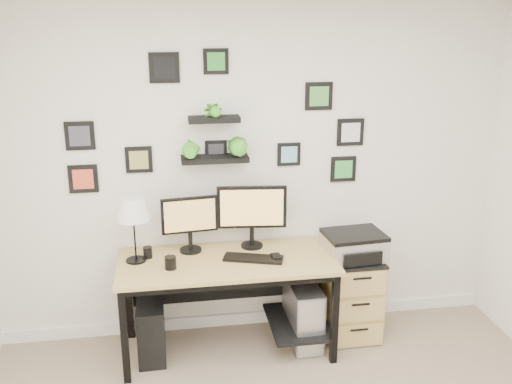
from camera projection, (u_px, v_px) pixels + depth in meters
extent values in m
plane|color=silver|center=(253.00, 173.00, 4.42)|extent=(4.00, 0.00, 4.00)
cube|color=white|center=(253.00, 317.00, 4.78)|extent=(4.00, 0.03, 0.10)
cube|color=tan|center=(227.00, 262.00, 4.21)|extent=(1.60, 0.70, 0.03)
cube|color=black|center=(227.00, 267.00, 4.22)|extent=(1.54, 0.64, 0.05)
cube|color=black|center=(223.00, 276.00, 4.60)|extent=(1.44, 0.02, 0.41)
cube|color=black|center=(298.00, 322.00, 4.46)|extent=(0.45, 0.63, 0.03)
cube|color=black|center=(124.00, 337.00, 3.92)|extent=(0.05, 0.05, 0.72)
cube|color=black|center=(129.00, 296.00, 4.48)|extent=(0.05, 0.05, 0.72)
cube|color=black|center=(335.00, 319.00, 4.15)|extent=(0.05, 0.05, 0.72)
cube|color=black|center=(314.00, 282.00, 4.72)|extent=(0.05, 0.05, 0.72)
cylinder|color=black|center=(191.00, 250.00, 4.35)|extent=(0.18, 0.18, 0.02)
cylinder|color=black|center=(190.00, 241.00, 4.33)|extent=(0.04, 0.04, 0.15)
cube|color=black|center=(190.00, 215.00, 4.26)|extent=(0.43, 0.07, 0.28)
cube|color=tan|center=(190.00, 216.00, 4.25)|extent=(0.38, 0.05, 0.24)
cylinder|color=black|center=(252.00, 245.00, 4.44)|extent=(0.19, 0.19, 0.02)
cylinder|color=black|center=(252.00, 236.00, 4.42)|extent=(0.04, 0.04, 0.15)
cube|color=black|center=(252.00, 207.00, 4.34)|extent=(0.53, 0.09, 0.33)
cube|color=tan|center=(252.00, 208.00, 4.32)|extent=(0.48, 0.06, 0.29)
cube|color=black|center=(253.00, 258.00, 4.20)|extent=(0.46, 0.27, 0.02)
cube|color=black|center=(276.00, 257.00, 4.21)|extent=(0.08, 0.11, 0.03)
cylinder|color=black|center=(136.00, 260.00, 4.18)|extent=(0.15, 0.15, 0.01)
cylinder|color=black|center=(134.00, 232.00, 4.11)|extent=(0.01, 0.01, 0.44)
cone|color=white|center=(133.00, 209.00, 4.06)|extent=(0.24, 0.24, 0.17)
cylinder|color=black|center=(171.00, 263.00, 4.04)|extent=(0.08, 0.08, 0.09)
cylinder|color=black|center=(148.00, 252.00, 4.22)|extent=(0.07, 0.07, 0.09)
cube|color=black|center=(151.00, 328.00, 4.29)|extent=(0.20, 0.45, 0.45)
cube|color=gray|center=(303.00, 313.00, 4.46)|extent=(0.23, 0.50, 0.49)
cube|color=silver|center=(311.00, 329.00, 4.22)|extent=(0.20, 0.01, 0.46)
cube|color=tan|center=(349.00, 295.00, 4.57)|extent=(0.42, 0.50, 0.65)
cube|color=black|center=(351.00, 257.00, 4.47)|extent=(0.43, 0.51, 0.02)
cube|color=tan|center=(358.00, 336.00, 4.40)|extent=(0.39, 0.02, 0.18)
cylinder|color=black|center=(359.00, 330.00, 4.36)|extent=(0.14, 0.02, 0.02)
cube|color=tan|center=(360.00, 311.00, 4.33)|extent=(0.39, 0.02, 0.18)
cylinder|color=black|center=(361.00, 305.00, 4.30)|extent=(0.14, 0.02, 0.02)
cube|color=tan|center=(361.00, 285.00, 4.27)|extent=(0.39, 0.02, 0.18)
cylinder|color=black|center=(362.00, 279.00, 4.24)|extent=(0.14, 0.02, 0.02)
cube|color=silver|center=(354.00, 247.00, 4.41)|extent=(0.47, 0.38, 0.17)
cube|color=black|center=(354.00, 235.00, 4.38)|extent=(0.47, 0.38, 0.03)
cube|color=black|center=(363.00, 259.00, 4.25)|extent=(0.31, 0.04, 0.10)
cube|color=black|center=(215.00, 159.00, 4.25)|extent=(0.50, 0.18, 0.04)
cube|color=black|center=(214.00, 119.00, 4.15)|extent=(0.38, 0.15, 0.04)
imported|color=green|center=(191.00, 139.00, 4.18)|extent=(0.15, 0.12, 0.27)
imported|color=green|center=(237.00, 138.00, 4.23)|extent=(0.15, 0.15, 0.27)
imported|color=green|center=(214.00, 99.00, 4.11)|extent=(0.13, 0.09, 0.25)
cube|color=black|center=(139.00, 160.00, 4.24)|extent=(0.20, 0.02, 0.20)
cube|color=olive|center=(139.00, 160.00, 4.23)|extent=(0.14, 0.00, 0.14)
cube|color=black|center=(216.00, 151.00, 4.31)|extent=(0.16, 0.02, 0.16)
cube|color=#2C2A30|center=(216.00, 151.00, 4.30)|extent=(0.12, 0.00, 0.12)
cube|color=black|center=(350.00, 132.00, 4.44)|extent=(0.21, 0.02, 0.21)
cube|color=silver|center=(351.00, 132.00, 4.43)|extent=(0.15, 0.00, 0.15)
cube|color=black|center=(216.00, 61.00, 4.12)|extent=(0.18, 0.02, 0.18)
cube|color=#2B832E|center=(216.00, 61.00, 4.11)|extent=(0.13, 0.00, 0.13)
cube|color=black|center=(319.00, 96.00, 4.32)|extent=(0.21, 0.02, 0.21)
cube|color=#489041|center=(319.00, 96.00, 4.31)|extent=(0.15, 0.00, 0.15)
cube|color=black|center=(289.00, 154.00, 4.41)|extent=(0.18, 0.02, 0.18)
cube|color=#6EA8C1|center=(289.00, 155.00, 4.40)|extent=(0.13, 0.00, 0.13)
cube|color=black|center=(343.00, 169.00, 4.52)|extent=(0.20, 0.02, 0.20)
cube|color=green|center=(344.00, 169.00, 4.51)|extent=(0.14, 0.00, 0.14)
cube|color=black|center=(83.00, 179.00, 4.21)|extent=(0.21, 0.02, 0.21)
cube|color=#D54B32|center=(83.00, 179.00, 4.20)|extent=(0.15, 0.00, 0.15)
cube|color=black|center=(80.00, 136.00, 4.12)|extent=(0.21, 0.02, 0.21)
cube|color=#393A44|center=(80.00, 136.00, 4.11)|extent=(0.15, 0.00, 0.15)
cube|color=black|center=(164.00, 68.00, 4.07)|extent=(0.22, 0.02, 0.22)
cube|color=black|center=(164.00, 68.00, 4.06)|extent=(0.15, 0.00, 0.15)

